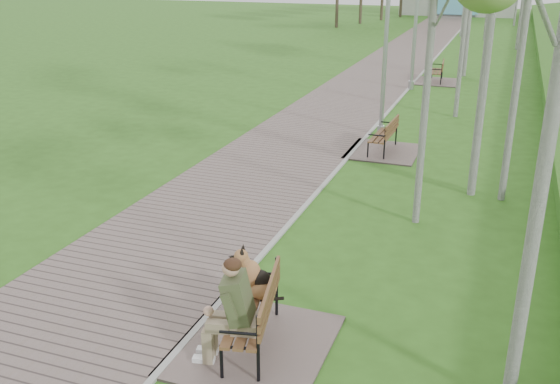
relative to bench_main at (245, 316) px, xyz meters
The scene contains 10 objects.
ground 4.60m from the bench_main, 100.35° to the left, with size 120.00×120.00×0.00m, color #2E5919.
walkway 26.13m from the bench_main, 95.65° to the left, with size 3.50×67.00×0.04m, color #73615D.
kerb 26.02m from the bench_main, 91.81° to the left, with size 0.10×67.00×0.05m, color #999993.
bench_main is the anchor object (origin of this frame).
bench_second 9.72m from the bench_main, 90.48° to the left, with size 1.86×2.07×1.14m.
bench_third 20.64m from the bench_main, 89.90° to the left, with size 1.84×2.04×1.13m.
lamp_post_near 11.53m from the bench_main, 92.33° to the left, with size 0.21×0.21×5.38m.
lamp_post_second 18.86m from the bench_main, 92.24° to the left, with size 0.23×0.23×5.93m.
pedestrian_near 50.27m from the bench_main, 91.28° to the left, with size 0.66×0.44×1.82m, color white.
pedestrian_far 42.10m from the bench_main, 94.01° to the left, with size 0.77×0.60×1.58m, color gray.
Camera 1 is at (3.77, -11.15, 5.03)m, focal length 40.00 mm.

